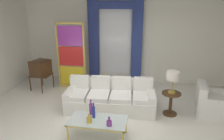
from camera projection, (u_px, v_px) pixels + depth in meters
The scene contains 15 objects.
ground_plane at pixel (105, 122), 5.06m from camera, with size 16.00×16.00×0.00m, color white.
wall_rear at pixel (123, 40), 7.49m from camera, with size 8.00×0.12×3.00m, color white.
curtained_window at pixel (115, 34), 7.30m from camera, with size 2.00×0.17×2.70m.
couch_white_long at pixel (110, 98), 5.67m from camera, with size 2.40×1.10×0.86m.
coffee_table at pixel (98, 121), 4.40m from camera, with size 1.22×0.62×0.41m.
bottle_blue_decanter at pixel (94, 112), 4.43m from camera, with size 0.06×0.06×0.35m.
bottle_crystal_tall at pixel (109, 123), 4.16m from camera, with size 0.11×0.11×0.20m.
bottle_amber_squat at pixel (91, 108), 4.57m from camera, with size 0.08×0.08×0.35m.
bottle_ruby_flask at pixel (89, 119), 4.27m from camera, with size 0.10×0.10×0.21m.
vintage_tv at pixel (41, 68), 6.85m from camera, with size 0.64×0.70×1.35m.
armchair_white at pixel (211, 104), 5.36m from camera, with size 0.92×0.91×0.80m.
stained_glass_divider at pixel (71, 58), 6.89m from camera, with size 0.95×0.05×2.20m.
peacock_figurine at pixel (77, 87), 6.67m from camera, with size 0.44×0.60×0.50m.
round_side_table at pixel (171, 102), 5.34m from camera, with size 0.48×0.48×0.59m.
table_lamp_brass at pixel (173, 77), 5.14m from camera, with size 0.32×0.32×0.57m.
Camera 1 is at (0.95, -4.36, 2.70)m, focal length 33.65 mm.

